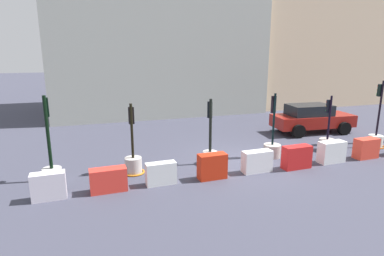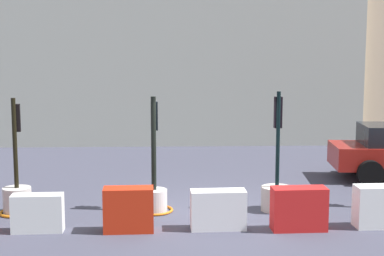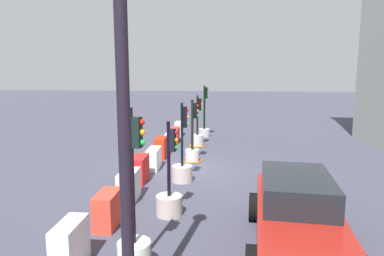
# 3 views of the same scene
# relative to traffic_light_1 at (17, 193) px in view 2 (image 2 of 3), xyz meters

# --- Properties ---
(ground_plane) EXTENTS (120.00, 120.00, 0.00)m
(ground_plane) POSITION_rel_traffic_light_1_xyz_m (4.33, -0.16, -0.46)
(ground_plane) COLOR #3D3E4E
(traffic_light_1) EXTENTS (0.81, 0.81, 2.60)m
(traffic_light_1) POSITION_rel_traffic_light_1_xyz_m (0.00, 0.00, 0.00)
(traffic_light_1) COLOR #BCB5AE
(traffic_light_1) RESTS_ON ground_plane
(traffic_light_2) EXTENTS (0.86, 0.86, 2.61)m
(traffic_light_2) POSITION_rel_traffic_light_1_xyz_m (3.05, 0.09, 0.01)
(traffic_light_2) COLOR beige
(traffic_light_2) RESTS_ON ground_plane
(traffic_light_3) EXTENTS (0.71, 0.71, 2.72)m
(traffic_light_3) POSITION_rel_traffic_light_1_xyz_m (5.84, 0.05, 0.01)
(traffic_light_3) COLOR #B9ABA3
(traffic_light_3) RESTS_ON ground_plane
(construction_barrier_2) EXTENTS (1.03, 0.41, 0.77)m
(construction_barrier_2) POSITION_rel_traffic_light_1_xyz_m (0.75, -1.33, -0.08)
(construction_barrier_2) COLOR silver
(construction_barrier_2) RESTS_ON ground_plane
(construction_barrier_3) EXTENTS (1.02, 0.49, 0.90)m
(construction_barrier_3) POSITION_rel_traffic_light_1_xyz_m (2.58, -1.37, -0.01)
(construction_barrier_3) COLOR red
(construction_barrier_3) RESTS_ON ground_plane
(construction_barrier_4) EXTENTS (1.14, 0.47, 0.81)m
(construction_barrier_4) POSITION_rel_traffic_light_1_xyz_m (4.40, -1.29, -0.06)
(construction_barrier_4) COLOR white
(construction_barrier_4) RESTS_ON ground_plane
(construction_barrier_5) EXTENTS (1.12, 0.49, 0.89)m
(construction_barrier_5) POSITION_rel_traffic_light_1_xyz_m (6.03, -1.41, -0.02)
(construction_barrier_5) COLOR red
(construction_barrier_5) RESTS_ON ground_plane
(construction_barrier_6) EXTENTS (1.10, 0.51, 0.87)m
(construction_barrier_6) POSITION_rel_traffic_light_1_xyz_m (7.78, -1.26, -0.03)
(construction_barrier_6) COLOR white
(construction_barrier_6) RESTS_ON ground_plane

